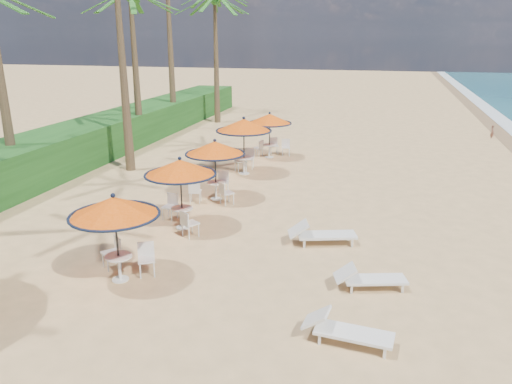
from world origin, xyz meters
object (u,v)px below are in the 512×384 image
at_px(station_0, 116,214).
at_px(station_2, 215,155).
at_px(station_3, 244,130).
at_px(station_4, 270,124).
at_px(lounger_far, 320,234).
at_px(lounger_mid, 368,278).
at_px(station_1, 180,174).
at_px(lounger_near, 345,330).

bearing_deg(station_0, station_2, 87.97).
relative_size(station_3, station_4, 1.11).
relative_size(station_2, station_3, 0.90).
height_order(station_0, station_2, station_2).
relative_size(station_4, lounger_far, 1.10).
relative_size(station_2, lounger_mid, 1.26).
distance_m(lounger_mid, lounger_far, 2.91).
bearing_deg(station_1, station_2, 88.15).
height_order(station_1, station_4, station_1).
height_order(station_0, lounger_mid, station_0).
height_order(lounger_near, lounger_mid, lounger_near).
height_order(station_3, station_4, station_3).
height_order(station_2, station_3, station_3).
relative_size(station_3, lounger_mid, 1.40).
xyz_separation_m(lounger_mid, lounger_far, (-1.53, 2.47, 0.04)).
height_order(station_2, lounger_near, station_2).
height_order(station_2, station_4, station_2).
xyz_separation_m(station_0, station_4, (0.68, 14.08, -0.08)).
xyz_separation_m(station_2, station_3, (0.02, 3.88, 0.26)).
bearing_deg(lounger_near, station_2, 130.33).
height_order(station_3, lounger_mid, station_3).
height_order(station_0, station_4, station_0).
xyz_separation_m(lounger_near, lounger_far, (-1.17, 4.93, 0.03)).
distance_m(station_1, station_2, 3.09).
relative_size(station_4, lounger_mid, 1.25).
bearing_deg(station_3, lounger_mid, -58.30).
relative_size(station_1, station_4, 1.02).
bearing_deg(lounger_mid, lounger_far, 105.19).
bearing_deg(station_3, station_0, -91.38).
xyz_separation_m(station_1, station_4, (0.53, 10.33, -0.12)).
distance_m(station_1, lounger_near, 7.82).
xyz_separation_m(station_2, station_4, (0.43, 7.24, -0.01)).
distance_m(station_2, station_4, 7.26).
xyz_separation_m(station_4, lounger_far, (4.01, -10.52, -1.37)).
xyz_separation_m(station_4, lounger_mid, (5.53, -13.00, -1.42)).
xyz_separation_m(station_2, lounger_far, (4.44, -3.28, -1.39)).
bearing_deg(lounger_far, station_0, -160.31).
distance_m(station_0, lounger_far, 6.06).
bearing_deg(lounger_far, lounger_mid, -75.82).
distance_m(station_0, station_1, 3.74).
bearing_deg(lounger_mid, station_4, 96.56).
distance_m(station_3, station_4, 3.40).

